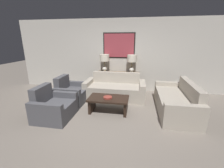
{
  "coord_description": "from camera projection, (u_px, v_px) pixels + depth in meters",
  "views": [
    {
      "loc": [
        0.73,
        -3.23,
        1.91
      ],
      "look_at": [
        -0.0,
        0.95,
        0.65
      ],
      "focal_mm": 24.0,
      "sensor_mm": 36.0,
      "label": 1
    }
  ],
  "objects": [
    {
      "name": "table_lamp_left",
      "position": [
        105.0,
        59.0,
        5.54
      ],
      "size": [
        0.35,
        0.35,
        0.65
      ],
      "color": "silver",
      "rests_on": "console_table"
    },
    {
      "name": "back_wall",
      "position": [
        119.0,
        55.0,
        5.68
      ],
      "size": [
        8.01,
        0.12,
        2.65
      ],
      "color": "beige",
      "rests_on": "ground_plane"
    },
    {
      "name": "armchair_near_back_wall",
      "position": [
        71.0,
        93.0,
        4.75
      ],
      "size": [
        0.84,
        0.95,
        0.82
      ],
      "color": "#4C4C51",
      "rests_on": "ground_plane"
    },
    {
      "name": "table_lamp_right",
      "position": [
        132.0,
        60.0,
        5.37
      ],
      "size": [
        0.35,
        0.35,
        0.65
      ],
      "color": "silver",
      "rests_on": "console_table"
    },
    {
      "name": "armchair_near_camera",
      "position": [
        54.0,
        107.0,
        3.77
      ],
      "size": [
        0.84,
        0.95,
        0.82
      ],
      "color": "#4C4C51",
      "rests_on": "ground_plane"
    },
    {
      "name": "couch_by_back_wall",
      "position": [
        115.0,
        90.0,
        5.05
      ],
      "size": [
        1.98,
        0.89,
        0.83
      ],
      "color": "#ADA393",
      "rests_on": "ground_plane"
    },
    {
      "name": "console_table",
      "position": [
        118.0,
        82.0,
        5.69
      ],
      "size": [
        1.59,
        0.39,
        0.74
      ],
      "color": "brown",
      "rests_on": "ground_plane"
    },
    {
      "name": "coffee_table",
      "position": [
        109.0,
        102.0,
        4.04
      ],
      "size": [
        1.07,
        0.61,
        0.42
      ],
      "color": "black",
      "rests_on": "ground_plane"
    },
    {
      "name": "ground_plane",
      "position": [
        106.0,
        120.0,
        3.71
      ],
      "size": [
        20.0,
        20.0,
        0.0
      ],
      "primitive_type": "plane",
      "color": "slate"
    },
    {
      "name": "decorative_bowl",
      "position": [
        108.0,
        97.0,
        3.96
      ],
      "size": [
        0.23,
        0.23,
        0.04
      ],
      "color": "#93382D",
      "rests_on": "coffee_table"
    },
    {
      "name": "couch_by_side",
      "position": [
        176.0,
        101.0,
        4.09
      ],
      "size": [
        0.89,
        1.98,
        0.83
      ],
      "color": "#ADA393",
      "rests_on": "ground_plane"
    }
  ]
}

